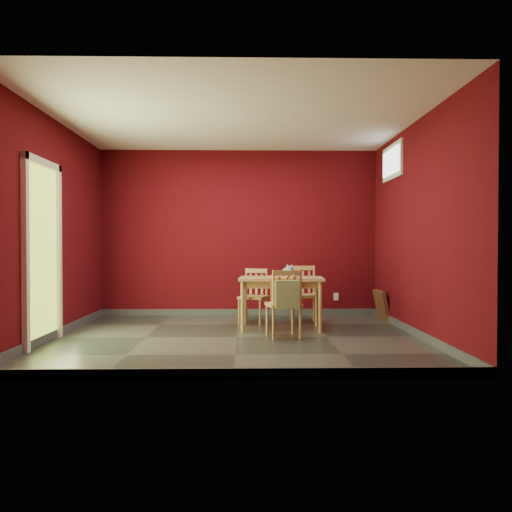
{
  "coord_description": "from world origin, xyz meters",
  "views": [
    {
      "loc": [
        0.12,
        -6.18,
        1.13
      ],
      "look_at": [
        0.25,
        0.45,
        1.0
      ],
      "focal_mm": 35.0,
      "sensor_mm": 36.0,
      "label": 1
    }
  ],
  "objects_px": {
    "chair_far_right": "(304,294)",
    "chair_near": "(284,303)",
    "tote_bag": "(288,294)",
    "cat": "(289,270)",
    "dining_table": "(281,284)",
    "chair_far_left": "(254,295)",
    "picture_frame": "(382,305)"
  },
  "relations": [
    {
      "from": "chair_far_left",
      "to": "picture_frame",
      "type": "xyz_separation_m",
      "value": [
        1.96,
        0.21,
        -0.18
      ]
    },
    {
      "from": "chair_near",
      "to": "cat",
      "type": "bearing_deg",
      "value": 80.49
    },
    {
      "from": "picture_frame",
      "to": "chair_far_left",
      "type": "bearing_deg",
      "value": -173.88
    },
    {
      "from": "picture_frame",
      "to": "dining_table",
      "type": "bearing_deg",
      "value": -154.06
    },
    {
      "from": "chair_far_right",
      "to": "chair_near",
      "type": "height_order",
      "value": "chair_near"
    },
    {
      "from": "cat",
      "to": "dining_table",
      "type": "bearing_deg",
      "value": 159.67
    },
    {
      "from": "chair_far_right",
      "to": "dining_table",
      "type": "bearing_deg",
      "value": -123.4
    },
    {
      "from": "cat",
      "to": "picture_frame",
      "type": "relative_size",
      "value": 0.82
    },
    {
      "from": "chair_far_left",
      "to": "chair_near",
      "type": "relative_size",
      "value": 0.95
    },
    {
      "from": "chair_near",
      "to": "tote_bag",
      "type": "bearing_deg",
      "value": -83.53
    },
    {
      "from": "dining_table",
      "to": "cat",
      "type": "relative_size",
      "value": 3.05
    },
    {
      "from": "dining_table",
      "to": "tote_bag",
      "type": "xyz_separation_m",
      "value": [
        0.02,
        -0.86,
        -0.06
      ]
    },
    {
      "from": "picture_frame",
      "to": "chair_far_right",
      "type": "bearing_deg",
      "value": -170.49
    },
    {
      "from": "dining_table",
      "to": "chair_far_left",
      "type": "height_order",
      "value": "chair_far_left"
    },
    {
      "from": "chair_far_right",
      "to": "chair_far_left",
      "type": "bearing_deg",
      "value": -179.54
    },
    {
      "from": "dining_table",
      "to": "chair_near",
      "type": "relative_size",
      "value": 1.38
    },
    {
      "from": "chair_far_left",
      "to": "cat",
      "type": "bearing_deg",
      "value": -51.62
    },
    {
      "from": "chair_far_right",
      "to": "tote_bag",
      "type": "bearing_deg",
      "value": -104.12
    },
    {
      "from": "chair_far_left",
      "to": "chair_near",
      "type": "distance_m",
      "value": 1.27
    },
    {
      "from": "chair_far_left",
      "to": "chair_near",
      "type": "bearing_deg",
      "value": -73.66
    },
    {
      "from": "chair_near",
      "to": "picture_frame",
      "type": "relative_size",
      "value": 1.82
    },
    {
      "from": "chair_near",
      "to": "chair_far_right",
      "type": "bearing_deg",
      "value": 72.62
    },
    {
      "from": "chair_near",
      "to": "picture_frame",
      "type": "distance_m",
      "value": 2.15
    },
    {
      "from": "chair_far_right",
      "to": "cat",
      "type": "xyz_separation_m",
      "value": [
        -0.28,
        -0.59,
        0.37
      ]
    },
    {
      "from": "chair_near",
      "to": "cat",
      "type": "height_order",
      "value": "cat"
    },
    {
      "from": "cat",
      "to": "picture_frame",
      "type": "height_order",
      "value": "cat"
    },
    {
      "from": "dining_table",
      "to": "chair_near",
      "type": "xyz_separation_m",
      "value": [
        -0.01,
        -0.65,
        -0.19
      ]
    },
    {
      "from": "chair_far_right",
      "to": "picture_frame",
      "type": "relative_size",
      "value": 1.82
    },
    {
      "from": "chair_far_left",
      "to": "chair_far_right",
      "type": "xyz_separation_m",
      "value": [
        0.74,
        0.01,
        0.02
      ]
    },
    {
      "from": "chair_near",
      "to": "picture_frame",
      "type": "height_order",
      "value": "chair_near"
    },
    {
      "from": "dining_table",
      "to": "cat",
      "type": "bearing_deg",
      "value": -11.32
    },
    {
      "from": "cat",
      "to": "tote_bag",
      "type": "bearing_deg",
      "value": -104.64
    }
  ]
}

